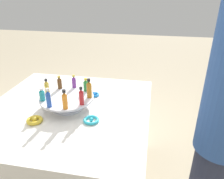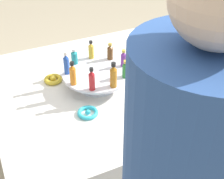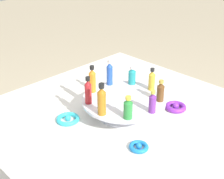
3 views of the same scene
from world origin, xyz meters
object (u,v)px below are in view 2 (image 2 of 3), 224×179
at_px(bottle_red, 92,80).
at_px(bottle_purple, 124,59).
at_px(bottle_teal, 74,57).
at_px(bottle_orange, 73,74).
at_px(bottle_green, 126,70).
at_px(ribbon_bow_teal, 88,113).
at_px(display_stand, 97,77).
at_px(ribbon_bow_gold, 53,79).
at_px(bottle_gold, 91,50).
at_px(ribbon_bow_purple, 105,60).
at_px(ribbon_bow_blue, 143,88).
at_px(bottle_blue, 66,64).
at_px(bottle_brown, 110,52).
at_px(bottle_amber, 113,76).

xyz_separation_m(bottle_red, bottle_purple, (0.13, -0.23, -0.01)).
relative_size(bottle_teal, bottle_orange, 0.71).
relative_size(bottle_orange, bottle_green, 1.32).
distance_m(bottle_red, ribbon_bow_teal, 0.15).
height_order(bottle_orange, ribbon_bow_teal, bottle_orange).
distance_m(display_stand, bottle_green, 0.17).
height_order(bottle_purple, ribbon_bow_gold, bottle_purple).
height_order(bottle_gold, ribbon_bow_purple, bottle_gold).
distance_m(ribbon_bow_purple, ribbon_bow_teal, 0.48).
bearing_deg(ribbon_bow_purple, ribbon_bow_blue, -168.23).
bearing_deg(bottle_green, bottle_blue, 58.98).
relative_size(display_stand, bottle_teal, 4.11).
bearing_deg(bottle_orange, ribbon_bow_teal, -175.75).
relative_size(bottle_brown, bottle_amber, 0.72).
bearing_deg(bottle_brown, bottle_red, 138.98).
distance_m(bottle_gold, bottle_green, 0.26).
relative_size(ribbon_bow_blue, ribbon_bow_gold, 0.76).
xyz_separation_m(bottle_brown, ribbon_bow_teal, (-0.29, 0.25, -0.11)).
bearing_deg(bottle_orange, ribbon_bow_purple, -47.67).
relative_size(bottle_teal, ribbon_bow_purple, 0.92).
distance_m(ribbon_bow_blue, ribbon_bow_purple, 0.34).
distance_m(bottle_green, ribbon_bow_purple, 0.32).
bearing_deg(bottle_gold, bottle_teal, 98.98).
distance_m(bottle_teal, ribbon_bow_blue, 0.39).
bearing_deg(ribbon_bow_gold, bottle_red, -154.78).
distance_m(bottle_purple, ribbon_bow_blue, 0.18).
bearing_deg(bottle_red, ribbon_bow_purple, -32.38).
distance_m(display_stand, bottle_brown, 0.17).
bearing_deg(bottle_red, bottle_purple, -61.02).
bearing_deg(display_stand, bottle_purple, -91.02).
xyz_separation_m(bottle_blue, bottle_red, (-0.18, -0.06, -0.00)).
relative_size(ribbon_bow_blue, ribbon_bow_teal, 0.75).
relative_size(bottle_gold, bottle_purple, 1.09).
distance_m(bottle_gold, bottle_purple, 0.19).
relative_size(bottle_red, bottle_green, 1.27).
relative_size(bottle_orange, bottle_red, 1.04).
height_order(bottle_amber, ribbon_bow_gold, bottle_amber).
height_order(bottle_teal, ribbon_bow_blue, bottle_teal).
distance_m(bottle_red, ribbon_bow_gold, 0.31).
height_order(bottle_brown, bottle_teal, bottle_brown).
height_order(bottle_blue, bottle_red, bottle_blue).
distance_m(bottle_green, ribbon_bow_teal, 0.29).
xyz_separation_m(bottle_blue, bottle_amber, (-0.20, -0.16, 0.00)).
xyz_separation_m(display_stand, bottle_red, (-0.13, 0.08, 0.08)).
distance_m(bottle_red, bottle_purple, 0.26).
bearing_deg(bottle_red, bottle_amber, -101.02).
bearing_deg(ribbon_bow_purple, ribbon_bow_gold, 101.77).
xyz_separation_m(bottle_gold, bottle_teal, (-0.02, 0.10, -0.01)).
bearing_deg(display_stand, bottle_orange, 108.98).
height_order(bottle_amber, ribbon_bow_purple, bottle_amber).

